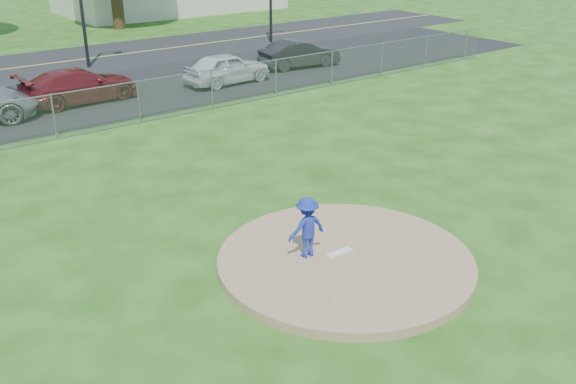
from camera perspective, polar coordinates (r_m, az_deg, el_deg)
name	(u,v)px	position (r m, az deg, el deg)	size (l,w,h in m)	color
ground	(139,143)	(21.49, -13.08, 4.28)	(120.00, 120.00, 0.00)	#1D4D10
pitchers_mound	(345,261)	(13.66, 5.12, -6.12)	(5.40, 5.40, 0.20)	#997754
pitching_rubber	(339,252)	(13.73, 4.58, -5.36)	(0.60, 0.15, 0.04)	white
chain_link_fence	(112,107)	(23.04, -15.38, 7.29)	(40.00, 0.06, 1.50)	gray
parking_lot	(68,101)	(27.33, -18.94, 7.69)	(50.00, 8.00, 0.01)	black
street	(13,68)	(34.36, -23.22, 10.09)	(60.00, 7.00, 0.01)	black
pitcher	(307,227)	(13.31, 1.69, -3.15)	(0.85, 0.49, 1.32)	#1B2E98
parked_car_darkred	(79,85)	(26.76, -18.10, 8.99)	(1.88, 4.63, 1.34)	maroon
parked_car_pearl	(227,68)	(28.62, -5.44, 10.90)	(1.59, 3.94, 1.34)	silver
parked_car_charcoal	(299,54)	(31.74, 1.03, 12.20)	(1.38, 3.95, 1.30)	black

